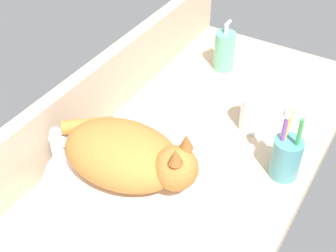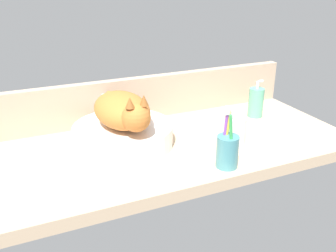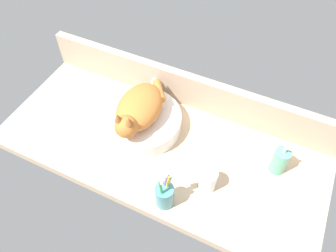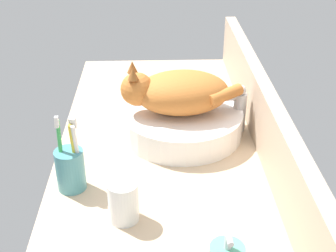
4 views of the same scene
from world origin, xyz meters
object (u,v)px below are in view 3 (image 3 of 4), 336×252
Objects in this scene: soap_dispenser at (280,161)px; water_glass at (208,181)px; sink_basin at (141,121)px; cat at (138,109)px; toothbrush_cup at (165,195)px; faucet at (154,91)px.

water_glass is (-21.20, -18.17, -1.98)cm from soap_dispenser.
cat is at bearing -82.73° from sink_basin.
toothbrush_cup is at bearing -48.26° from sink_basin.
soap_dispenser is (56.09, 5.26, -6.90)cm from cat.
cat is at bearing 133.02° from toothbrush_cup.
sink_basin is 1.02× the size of cat.
toothbrush_cup is at bearing -132.18° from water_glass.
sink_basin is at bearing 157.86° from water_glass.
toothbrush_cup is (25.27, -41.56, -1.68)cm from faucet.
toothbrush_cup is (23.63, -25.32, -7.20)cm from cat.
faucet is 58.78cm from soap_dispenser.
faucet is (-1.64, 16.24, -5.52)cm from cat.
soap_dispenser is at bearing -10.77° from faucet.
sink_basin is 15.42cm from faucet.
sink_basin is 2.44× the size of faucet.
toothbrush_cup is at bearing -46.98° from cat.
cat reaches higher than sink_basin.
soap_dispenser is at bearing 3.97° from sink_basin.
water_glass is (34.88, -12.90, -8.88)cm from cat.
sink_basin is at bearing 97.27° from cat.
cat is at bearing -84.24° from faucet.
cat is 56.76cm from soap_dispenser.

